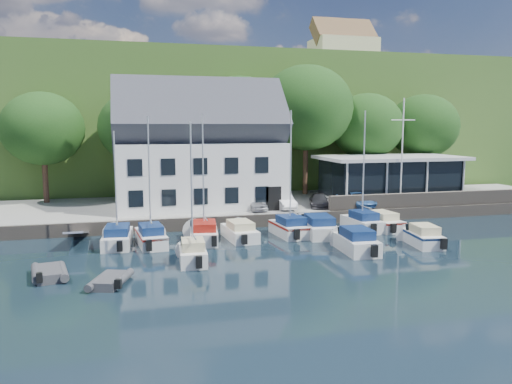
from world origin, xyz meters
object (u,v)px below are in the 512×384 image
harbor_building (200,156)px  dinghy_0 (49,271)px  boat_r1_0 (116,183)px  boat_r1_1 (149,180)px  boat_r2_1 (192,189)px  boat_r2_4 (423,235)px  boat_r1_2 (203,178)px  car_blue (356,199)px  boat_r1_4 (291,174)px  car_white (284,201)px  boat_r1_7 (381,220)px  car_silver (255,203)px  boat_r1_3 (240,230)px  boat_r2_3 (355,239)px  dinghy_1 (110,279)px  flagpole (402,153)px  car_dgrey (319,200)px  boat_r1_6 (364,170)px  club_pavilion (389,178)px  boat_r1_5 (318,225)px

harbor_building → dinghy_0: size_ratio=4.73×
boat_r1_0 → boat_r1_1: (2.17, -0.51, 0.20)m
boat_r2_1 → dinghy_0: (-7.70, -1.03, -3.99)m
boat_r2_4 → harbor_building: bearing=140.5°
boat_r1_2 → boat_r1_1: bearing=-169.3°
car_blue → boat_r1_4: size_ratio=0.43×
boat_r2_1 → boat_r2_4: 15.91m
car_blue → boat_r2_4: (-0.12, -10.35, -0.95)m
car_white → boat_r1_7: 8.25m
car_silver → boat_r1_1: boat_r1_1 is taller
boat_r2_1 → harbor_building: bearing=83.8°
boat_r1_3 → boat_r2_3: size_ratio=0.97×
boat_r1_7 → boat_r1_1: bearing=177.1°
boat_r1_4 → dinghy_1: size_ratio=3.35×
flagpole → dinghy_0: bearing=-157.6°
harbor_building → boat_r2_4: 19.65m
car_white → harbor_building: bearing=155.0°
dinghy_1 → car_dgrey: bearing=59.6°
boat_r1_4 → boat_r2_4: size_ratio=1.75×
car_silver → boat_r1_3: bearing=-120.4°
boat_r1_2 → boat_r1_4: (6.34, 0.25, 0.16)m
boat_r1_4 → boat_r1_6: (5.92, 0.37, 0.13)m
dinghy_1 → boat_r1_1: bearing=92.5°
boat_r1_4 → boat_r1_7: boat_r1_4 is taller
car_silver → boat_r2_3: (3.84, -11.00, -0.80)m
boat_r1_6 → dinghy_1: 20.78m
boat_r1_7 → boat_r1_2: bearing=177.2°
boat_r1_0 → boat_r1_4: boat_r1_4 is taller
club_pavilion → boat_r2_1: boat_r2_1 is taller
harbor_building → flagpole: size_ratio=1.55×
harbor_building → boat_r2_3: harbor_building is taller
harbor_building → car_blue: harbor_building is taller
boat_r1_5 → car_white: bearing=102.5°
boat_r1_3 → boat_r1_7: bearing=-0.9°
boat_r1_4 → boat_r2_3: boat_r1_4 is taller
car_silver → boat_r1_4: boat_r1_4 is taller
car_blue → boat_r2_4: size_ratio=0.75×
boat_r2_1 → boat_r2_3: size_ratio=1.44×
car_dgrey → boat_r2_1: 17.07m
boat_r1_5 → boat_r2_4: bearing=-33.9°
boat_r1_1 → boat_r2_4: bearing=-20.3°
boat_r1_3 → boat_r2_3: 8.21m
boat_r2_4 → boat_r1_5: bearing=147.8°
car_blue → flagpole: 5.60m
harbor_building → boat_r1_4: 10.50m
club_pavilion → car_blue: (-4.91, -3.17, -1.39)m
boat_r1_5 → flagpole: bearing=33.4°
boat_r1_2 → boat_r1_4: boat_r1_4 is taller
boat_r1_5 → dinghy_1: 16.61m
boat_r1_6 → car_white: bearing=125.8°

